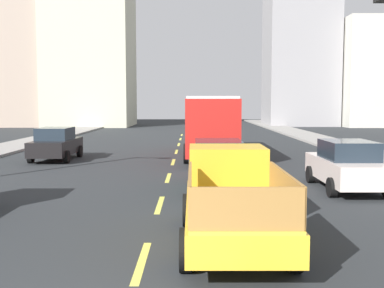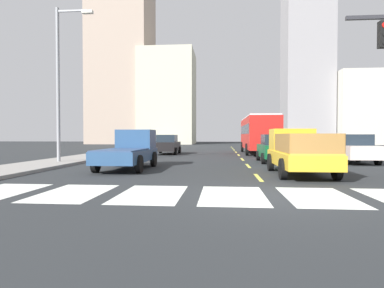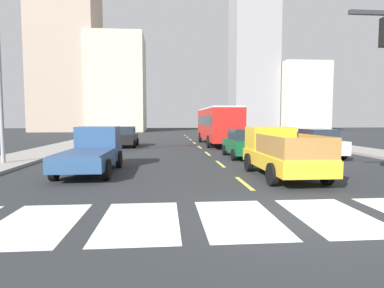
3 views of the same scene
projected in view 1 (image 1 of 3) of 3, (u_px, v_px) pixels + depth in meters
name	position (u px, v px, depth m)	size (l,w,h in m)	color
lane_dash_0	(141.00, 262.00, 8.94)	(0.16, 2.40, 0.01)	#D9D351
lane_dash_1	(159.00, 205.00, 13.92)	(0.16, 2.40, 0.01)	#D9D351
lane_dash_2	(167.00, 178.00, 18.90)	(0.16, 2.40, 0.01)	#D9D351
lane_dash_3	(172.00, 162.00, 23.88)	(0.16, 2.40, 0.01)	#D9D351
lane_dash_4	(176.00, 152.00, 28.86)	(0.16, 2.40, 0.01)	#D9D351
lane_dash_5	(178.00, 144.00, 33.84)	(0.16, 2.40, 0.01)	#D9D351
lane_dash_6	(180.00, 139.00, 38.82)	(0.16, 2.40, 0.01)	#D9D351
lane_dash_7	(181.00, 135.00, 43.80)	(0.16, 2.40, 0.01)	#D9D351
pickup_stakebed	(230.00, 198.00, 10.33)	(2.18, 5.20, 1.96)	gold
city_bus	(208.00, 122.00, 26.11)	(2.72, 10.80, 3.32)	red
sedan_near_left	(346.00, 165.00, 16.28)	(2.02, 4.40, 1.72)	beige
sedan_far	(217.00, 164.00, 16.49)	(2.02, 4.40, 1.72)	#11562D
sedan_mid	(55.00, 144.00, 24.67)	(2.02, 4.40, 1.72)	black
block_mid_left	(372.00, 74.00, 59.99)	(9.06, 9.65, 13.41)	beige
block_low_left	(90.00, 55.00, 60.14)	(10.44, 10.64, 18.21)	beige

